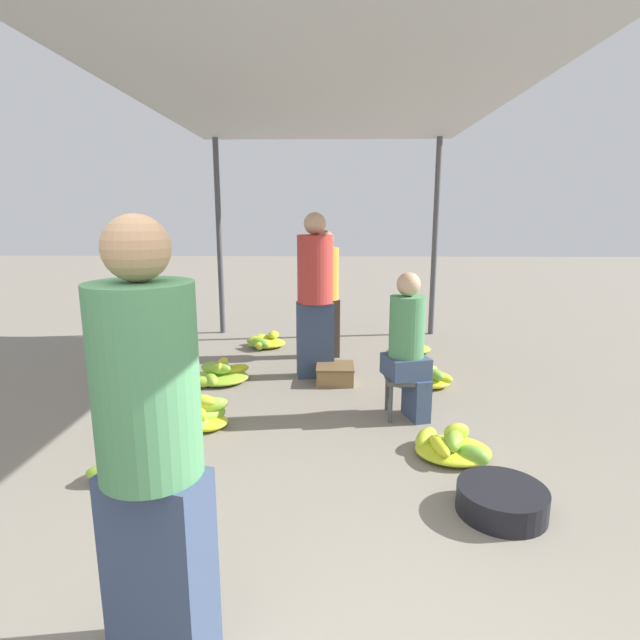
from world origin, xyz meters
The scene contains 17 objects.
canopy_post_back_left centered at (-1.55, 6.00, 1.39)m, with size 0.08×0.08×2.78m, color #4C4C51.
canopy_post_back_right centered at (1.55, 6.00, 1.39)m, with size 0.08×0.08×2.78m, color #4C4C51.
canopy_tarp centered at (0.00, 3.15, 2.80)m, with size 3.51×6.10×0.04m, color #B2B2B7.
vendor_foreground centered at (-0.56, 0.40, 0.90)m, with size 0.46×0.46×1.74m.
stool centered at (0.72, 2.88, 0.30)m, with size 0.34×0.34×0.37m.
vendor_seated centered at (0.74, 2.87, 0.65)m, with size 0.42×0.42×1.27m.
basin_black centered at (1.10, 1.44, 0.08)m, with size 0.53×0.53×0.16m.
banana_pile_left_0 centered at (-1.25, 1.79, 0.09)m, with size 0.50×0.38×0.24m.
banana_pile_left_1 centered at (-0.96, 2.58, 0.12)m, with size 0.39×0.43×0.29m.
banana_pile_left_2 centered at (-1.10, 3.74, 0.08)m, with size 0.66×0.57×0.25m.
banana_pile_left_3 centered at (-0.82, 5.17, 0.07)m, with size 0.52×0.59×0.19m.
banana_pile_right_0 centered at (1.06, 4.93, 0.07)m, with size 0.53×0.49×0.16m.
banana_pile_right_1 centered at (1.12, 3.68, 0.09)m, with size 0.45×0.46×0.22m.
banana_pile_right_2 centered at (0.96, 2.14, 0.08)m, with size 0.58×0.55×0.24m.
crate_near centered at (0.12, 3.77, 0.09)m, with size 0.39×0.39×0.19m.
shopper_walking_mid centered at (-0.10, 3.98, 0.91)m, with size 0.42×0.42×1.76m.
shopper_walking_far centered at (0.00, 4.76, 0.81)m, with size 0.37×0.37×1.55m.
Camera 1 is at (0.09, -1.25, 1.74)m, focal length 28.00 mm.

